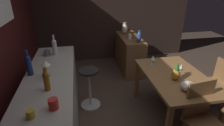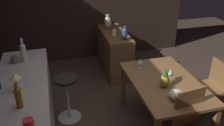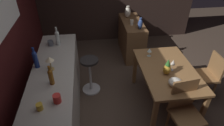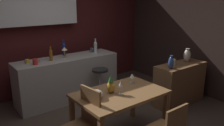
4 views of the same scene
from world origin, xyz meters
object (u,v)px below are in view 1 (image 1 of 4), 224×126
wine_bottle_cobalt (29,64)px  cup_mustard (31,114)px  vase_ceramic_ivory (125,29)px  pineapple_centerpiece (176,72)px  wine_bottle_amber (46,80)px  chair_by_doorway (215,82)px  wine_glass_right (181,67)px  dining_table (175,81)px  vase_ceramic_blue (139,37)px  cup_red (53,104)px  chair_near_window (202,117)px  fruit_bowl (188,86)px  pillar_candle_tall (130,37)px  bar_stool (90,87)px  wine_glass_left (153,58)px  wine_bottle_clear (54,46)px  cup_slate (47,53)px  sideboard_cabinet (129,54)px

wine_bottle_cobalt → cup_mustard: bearing=-168.3°
wine_bottle_cobalt → vase_ceramic_ivory: (1.87, -1.71, -0.10)m
pineapple_centerpiece → wine_bottle_amber: wine_bottle_amber is taller
chair_by_doorway → wine_bottle_cobalt: (-0.01, 2.76, 0.58)m
wine_glass_right → cup_mustard: size_ratio=1.73×
dining_table → cup_mustard: bearing=112.2°
dining_table → vase_ceramic_ivory: 2.00m
wine_bottle_cobalt → chair_by_doorway: bearing=-89.8°
chair_by_doorway → vase_ceramic_blue: 1.58m
wine_bottle_cobalt → cup_red: size_ratio=2.59×
wine_bottle_amber → cup_mustard: 0.44m
chair_near_window → pineapple_centerpiece: bearing=12.5°
pineapple_centerpiece → fruit_bowl: size_ratio=1.37×
pillar_candle_tall → fruit_bowl: bearing=-173.9°
bar_stool → wine_bottle_amber: 1.14m
wine_glass_left → wine_bottle_clear: wine_bottle_clear is taller
bar_stool → cup_slate: bearing=70.3°
chair_by_doorway → pillar_candle_tall: pillar_candle_tall is taller
bar_stool → wine_bottle_cobalt: (-0.40, 0.75, 0.68)m
chair_by_doorway → wine_bottle_clear: wine_bottle_clear is taller
cup_mustard → dining_table: bearing=-67.8°
pillar_candle_tall → wine_bottle_cobalt: bearing=130.1°
wine_bottle_cobalt → cup_mustard: wine_bottle_cobalt is taller
sideboard_cabinet → wine_bottle_amber: bearing=143.1°
cup_slate → dining_table: bearing=-111.1°
vase_ceramic_ivory → wine_glass_right: bearing=-171.3°
wine_bottle_clear → vase_ceramic_ivory: size_ratio=1.22×
dining_table → wine_bottle_cobalt: wine_bottle_cobalt is taller
chair_near_window → wine_bottle_cobalt: bearing=70.2°
pineapple_centerpiece → bar_stool: bearing=62.3°
bar_stool → wine_bottle_cobalt: bearing=118.0°
fruit_bowl → vase_ceramic_ivory: (2.35, 0.21, 0.15)m
chair_by_doorway → vase_ceramic_ivory: size_ratio=3.14×
pillar_candle_tall → wine_bottle_amber: bearing=141.7°
chair_near_window → chair_by_doorway: 1.05m
pillar_candle_tall → sideboard_cabinet: bearing=-17.1°
wine_bottle_amber → cup_red: 0.36m
bar_stool → pillar_candle_tall: pillar_candle_tall is taller
sideboard_cabinet → chair_by_doorway: chair_by_doorway is taller
chair_by_doorway → cup_slate: bearing=76.9°
cup_slate → bar_stool: bearing=-109.7°
wine_bottle_clear → pillar_candle_tall: size_ratio=2.34×
wine_bottle_clear → chair_near_window: bearing=-127.5°
chair_near_window → cup_red: bearing=90.6°
vase_ceramic_blue → bar_stool: bearing=126.5°
wine_glass_left → cup_mustard: bearing=125.3°
wine_bottle_clear → wine_bottle_amber: wine_bottle_clear is taller
wine_bottle_amber → cup_mustard: bearing=168.6°
chair_near_window → wine_bottle_clear: 2.28m
wine_glass_left → wine_glass_right: size_ratio=0.80×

